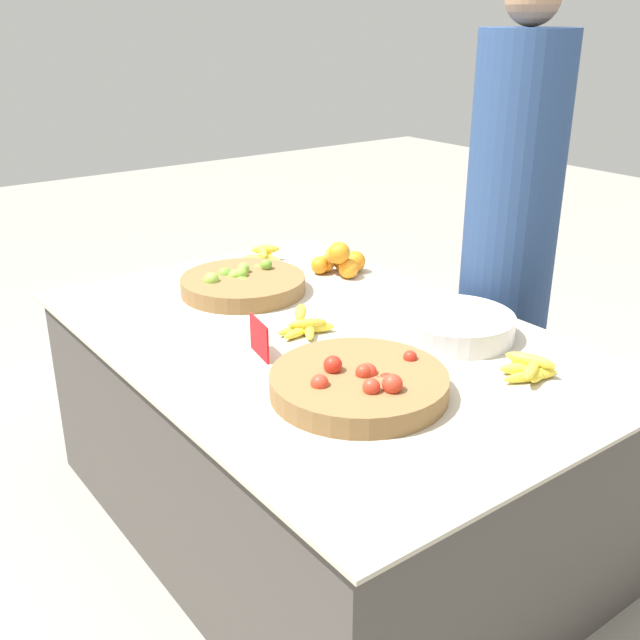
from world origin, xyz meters
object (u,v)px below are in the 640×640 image
at_px(tomato_basket, 359,383).
at_px(metal_bowl, 456,325).
at_px(lime_bowl, 243,284).
at_px(price_sign, 259,338).
at_px(vendor_person, 508,250).

bearing_deg(tomato_basket, metal_bowl, 103.37).
bearing_deg(lime_bowl, metal_bowl, 23.39).
bearing_deg(price_sign, vendor_person, 101.12).
bearing_deg(metal_bowl, lime_bowl, -156.61).
relative_size(metal_bowl, vendor_person, 0.20).
distance_m(metal_bowl, price_sign, 0.59).
relative_size(tomato_basket, vendor_person, 0.27).
xyz_separation_m(lime_bowl, metal_bowl, (0.71, 0.31, 0.01)).
bearing_deg(tomato_basket, vendor_person, 109.76).
xyz_separation_m(tomato_basket, price_sign, (-0.35, -0.08, 0.02)).
distance_m(tomato_basket, price_sign, 0.35).
height_order(metal_bowl, price_sign, price_sign).
xyz_separation_m(lime_bowl, vendor_person, (0.47, 0.82, 0.09)).
distance_m(tomato_basket, metal_bowl, 0.48).
height_order(lime_bowl, tomato_basket, tomato_basket).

